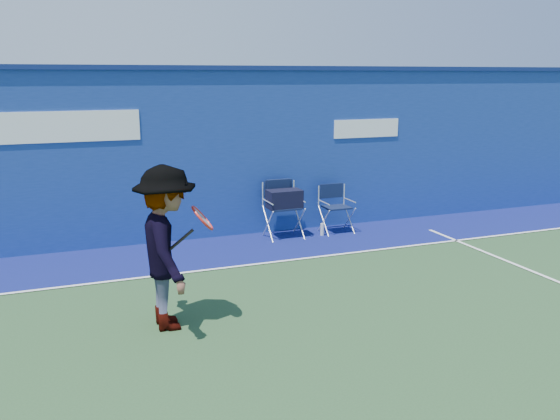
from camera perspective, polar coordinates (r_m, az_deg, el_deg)
name	(u,v)px	position (r m, az deg, el deg)	size (l,w,h in m)	color
ground	(291,362)	(6.36, 1.10, -14.43)	(80.00, 80.00, 0.00)	#264525
stadium_wall	(182,154)	(10.73, -9.42, 5.38)	(24.00, 0.50, 3.08)	navy
out_of_bounds_strip	(199,254)	(10.01, -7.78, -4.18)	(24.00, 1.80, 0.01)	#0D1555
court_lines	(271,338)	(6.86, -0.83, -12.20)	(24.00, 12.00, 0.01)	white
directors_chair_left	(283,214)	(10.81, 0.33, -0.37)	(0.61, 0.57, 1.04)	silver
directors_chair_right	(336,218)	(11.23, 5.43, -0.76)	(0.54, 0.48, 0.90)	silver
water_bottle	(322,230)	(11.01, 4.08, -1.89)	(0.07, 0.07, 0.23)	silver
tennis_player	(167,248)	(6.98, -10.82, -3.60)	(0.93, 1.26, 1.93)	#EA4738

